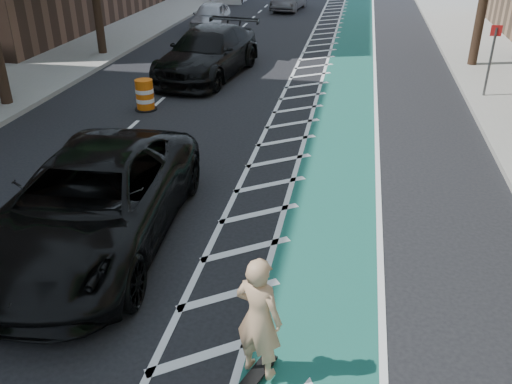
% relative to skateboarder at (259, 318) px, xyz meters
% --- Properties ---
extents(ground, '(120.00, 120.00, 0.00)m').
position_rel_skateboarder_xyz_m(ground, '(-2.30, 1.64, -1.02)').
color(ground, black).
rests_on(ground, ground).
extents(bike_lane, '(2.00, 90.00, 0.01)m').
position_rel_skateboarder_xyz_m(bike_lane, '(0.70, 11.64, -1.01)').
color(bike_lane, '#195847').
rests_on(bike_lane, ground).
extents(buffer_strip, '(1.40, 90.00, 0.01)m').
position_rel_skateboarder_xyz_m(buffer_strip, '(-0.80, 11.64, -1.01)').
color(buffer_strip, silver).
rests_on(buffer_strip, ground).
extents(curb_right, '(0.12, 90.00, 0.16)m').
position_rel_skateboarder_xyz_m(curb_right, '(4.75, 11.64, -0.94)').
color(curb_right, gray).
rests_on(curb_right, ground).
extents(curb_left, '(0.12, 90.00, 0.16)m').
position_rel_skateboarder_xyz_m(curb_left, '(-9.35, 11.64, -0.94)').
color(curb_left, gray).
rests_on(curb_left, ground).
extents(sign_post, '(0.35, 0.08, 2.47)m').
position_rel_skateboarder_xyz_m(sign_post, '(5.30, 13.64, 0.33)').
color(sign_post, '#4C4C4C').
rests_on(sign_post, ground).
extents(skateboard, '(0.45, 0.76, 0.10)m').
position_rel_skateboarder_xyz_m(skateboard, '(0.00, 0.00, -0.94)').
color(skateboard, black).
rests_on(skateboard, ground).
extents(skateboarder, '(0.78, 0.64, 1.84)m').
position_rel_skateboarder_xyz_m(skateboarder, '(0.00, 0.00, 0.00)').
color(skateboarder, tan).
rests_on(skateboarder, skateboard).
extents(suv_near, '(3.29, 6.48, 1.75)m').
position_rel_skateboarder_xyz_m(suv_near, '(-3.68, 2.78, -0.14)').
color(suv_near, black).
rests_on(suv_near, ground).
extents(suv_far, '(3.36, 6.52, 1.81)m').
position_rel_skateboarder_xyz_m(suv_far, '(-4.70, 14.85, -0.11)').
color(suv_far, black).
rests_on(suv_far, ground).
extents(car_silver, '(1.93, 4.31, 1.44)m').
position_rel_skateboarder_xyz_m(car_silver, '(-7.00, 23.86, -0.30)').
color(car_silver, '#A8A8AD').
rests_on(car_silver, ground).
extents(barrel_a, '(0.72, 0.72, 0.98)m').
position_rel_skateboarder_xyz_m(barrel_a, '(-5.64, 10.51, -0.55)').
color(barrel_a, '#DB5C0B').
rests_on(barrel_a, ground).
extents(barrel_b, '(0.61, 0.61, 0.84)m').
position_rel_skateboarder_xyz_m(barrel_b, '(-4.10, 13.18, -0.62)').
color(barrel_b, '#E4500C').
rests_on(barrel_b, ground).
extents(barrel_c, '(0.66, 0.66, 0.90)m').
position_rel_skateboarder_xyz_m(barrel_c, '(-4.70, 16.14, -0.59)').
color(barrel_c, '#DF4C0B').
rests_on(barrel_c, ground).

